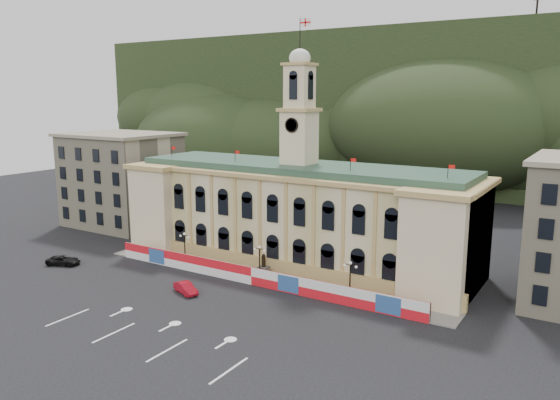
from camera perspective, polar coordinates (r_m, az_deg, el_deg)
The scene contains 13 objects.
ground at distance 66.18m, azimuth -10.60°, elevation -12.41°, with size 260.00×260.00×0.00m, color black.
lane_markings at distance 62.94m, azimuth -13.76°, elevation -13.80°, with size 26.00×10.00×0.02m, color white, non-canonical shape.
hill_ridge at distance 171.59m, azimuth 18.10°, elevation 8.20°, with size 230.00×80.00×64.00m.
city_hall at distance 85.13m, azimuth 1.85°, elevation -1.40°, with size 56.20×17.60×37.10m.
side_building_left at distance 114.53m, azimuth -16.22°, elevation 2.11°, with size 21.00×17.00×18.60m.
hoarding_fence at distance 76.65m, azimuth -2.92°, elevation -7.93°, with size 50.00×0.44×2.50m.
pavement at distance 79.15m, azimuth -1.82°, elevation -8.20°, with size 56.00×5.50×0.16m, color slate.
statue at distance 78.99m, azimuth -1.72°, elevation -7.39°, with size 1.40×1.40×3.72m.
lamp_left at distance 85.97m, azimuth -9.92°, elevation -4.72°, with size 1.96×0.44×5.15m.
lamp_center at distance 77.63m, azimuth -2.14°, elevation -6.27°, with size 1.96×0.44×5.15m.
lamp_right at distance 71.10m, azimuth 7.33°, elevation -7.99°, with size 1.96×0.44×5.15m.
red_sedan at distance 74.57m, azimuth -9.82°, elevation -9.05°, with size 4.70×3.06×1.46m, color #A10B19.
black_suv at distance 91.66m, azimuth -21.69°, elevation -5.89°, with size 5.69×4.28×1.44m, color black.
Camera 1 is at (41.71, -44.34, 25.98)m, focal length 35.00 mm.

